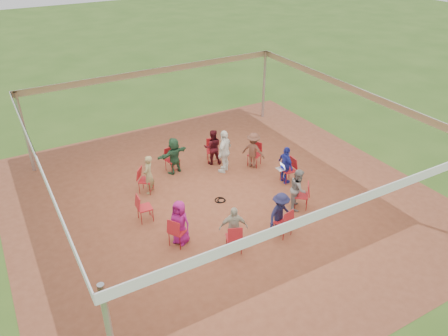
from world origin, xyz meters
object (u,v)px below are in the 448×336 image
chair_0 (288,170)px  chair_1 (254,155)px  person_seated_0 (286,165)px  chair_6 (178,231)px  person_seated_6 (233,228)px  chair_8 (283,222)px  person_seated_3 (174,156)px  standing_person (225,151)px  chair_5 (145,208)px  person_seated_7 (280,214)px  chair_2 (212,151)px  chair_7 (234,238)px  chair_9 (301,195)px  chair_3 (172,160)px  person_seated_5 (180,222)px  person_seated_8 (298,189)px  person_seated_2 (213,147)px  cable_coil (221,200)px  chair_4 (146,180)px  laptop (281,167)px  person_seated_1 (253,150)px  person_seated_4 (149,175)px

chair_0 → chair_1: bearing=18.0°
chair_0 → person_seated_0: 0.26m
chair_6 → person_seated_6: size_ratio=0.67×
chair_0 → chair_8: 3.00m
person_seated_3 → standing_person: standing_person is taller
chair_5 → person_seated_7: person_seated_7 is taller
chair_2 → chair_7: (-1.89, -4.74, 0.00)m
person_seated_3 → person_seated_7: (1.20, -4.71, 0.00)m
chair_5 → chair_9: 4.85m
chair_0 → chair_3: same height
chair_1 → person_seated_5: (-4.21, -2.66, 0.23)m
person_seated_8 → chair_1: bearing=34.1°
chair_8 → person_seated_3: 4.99m
person_seated_2 → standing_person: (0.10, -0.71, 0.13)m
chair_9 → cable_coil: bearing=92.0°
chair_0 → chair_4: bearing=72.0°
chair_5 → chair_7: bearing=36.0°
person_seated_2 → person_seated_7: (-0.30, -4.61, 0.00)m
laptop → chair_8: bearing=148.7°
person_seated_6 → person_seated_7: bearing=18.0°
person_seated_0 → cable_coil: 2.58m
chair_1 → chair_6: 5.10m
chair_0 → person_seated_2: 2.94m
chair_3 → person_seated_7: bearing=90.0°
chair_5 → person_seated_2: size_ratio=0.67×
person_seated_5 → chair_2: bearing=108.4°
chair_9 → standing_person: (-0.96, 3.17, 0.36)m
person_seated_1 → person_seated_3: (-2.65, 1.06, 0.00)m
chair_1 → cable_coil: chair_1 is taller
chair_3 → chair_5: bearing=36.0°
chair_2 → person_seated_7: bearing=107.6°
chair_9 → cable_coil: chair_9 is taller
person_seated_7 → chair_9: bearing=13.8°
chair_5 → person_seated_7: (3.14, -2.52, 0.23)m
chair_8 → person_seated_5: bearing=142.1°
chair_9 → chair_0: bearing=18.0°
chair_0 → person_seated_6: bearing=125.0°
chair_4 → chair_7: size_ratio=1.00×
person_seated_1 → cable_coil: bearing=90.3°
chair_9 → laptop: 1.52m
person_seated_5 → person_seated_6: bearing=18.0°
chair_6 → person_seated_2: person_seated_2 is taller
person_seated_1 → standing_person: size_ratio=0.84×
person_seated_3 → person_seated_4: same height
chair_8 → person_seated_2: bearing=72.4°
chair_6 → standing_person: (3.16, 2.90, 0.36)m
person_seated_1 → chair_5: bearing=71.6°
person_seated_3 → person_seated_0: bearing=126.0°
person_seated_0 → laptop: bearing=90.0°
chair_6 → person_seated_7: person_seated_7 is taller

